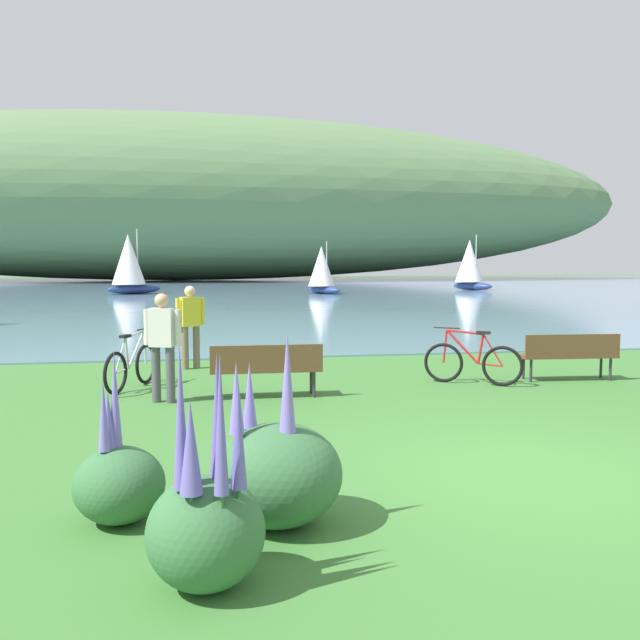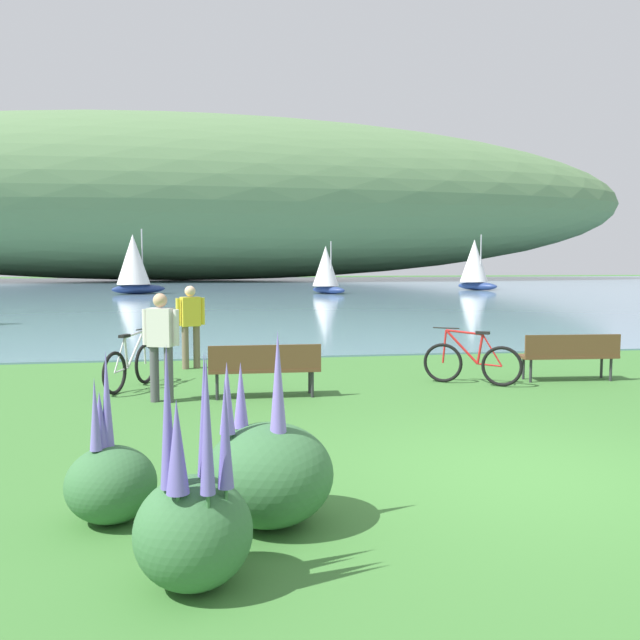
% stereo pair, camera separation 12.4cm
% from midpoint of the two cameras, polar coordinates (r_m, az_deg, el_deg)
% --- Properties ---
extents(ground_plane, '(200.00, 200.00, 0.00)m').
position_cam_midpoint_polar(ground_plane, '(7.40, 16.97, -12.44)').
color(ground_plane, '#3D7533').
extents(bay_water, '(180.00, 80.00, 0.04)m').
position_cam_midpoint_polar(bay_water, '(55.13, -6.27, 2.68)').
color(bay_water, '#6B8EA8').
rests_on(bay_water, ground).
extents(distant_hillside, '(112.94, 28.00, 19.46)m').
position_cam_midpoint_polar(distant_hillside, '(82.42, -12.38, 10.13)').
color(distant_hillside, '#567A4C').
rests_on(distant_hillside, bay_water).
extents(park_bench_near_camera, '(1.83, 0.60, 0.88)m').
position_cam_midpoint_polar(park_bench_near_camera, '(13.13, 20.30, -2.64)').
color(park_bench_near_camera, brown).
rests_on(park_bench_near_camera, ground).
extents(park_bench_further_along, '(1.81, 0.50, 0.88)m').
position_cam_midpoint_polar(park_bench_further_along, '(10.80, -4.94, -3.93)').
color(park_bench_further_along, brown).
rests_on(park_bench_further_along, ground).
extents(bicycle_leaning_near_bench, '(0.74, 1.66, 1.01)m').
position_cam_midpoint_polar(bicycle_leaning_near_bench, '(11.99, -16.12, -3.82)').
color(bicycle_leaning_near_bench, black).
rests_on(bicycle_leaning_near_bench, ground).
extents(bicycle_beside_path, '(1.53, 1.00, 1.01)m').
position_cam_midpoint_polar(bicycle_beside_path, '(12.27, 12.62, -3.55)').
color(bicycle_beside_path, black).
rests_on(bicycle_beside_path, ground).
extents(person_at_shoreline, '(0.58, 0.33, 1.71)m').
position_cam_midpoint_polar(person_at_shoreline, '(13.90, -11.29, -0.12)').
color(person_at_shoreline, '#72604C').
rests_on(person_at_shoreline, ground).
extents(person_on_the_grass, '(0.58, 0.34, 1.71)m').
position_cam_midpoint_polar(person_on_the_grass, '(10.65, -13.66, -1.70)').
color(person_on_the_grass, '#4C4C51').
rests_on(person_on_the_grass, ground).
extents(echium_bush_closest_to_camera, '(1.08, 1.08, 1.65)m').
position_cam_midpoint_polar(echium_bush_closest_to_camera, '(5.69, -4.28, -12.81)').
color(echium_bush_closest_to_camera, '#386B3D').
rests_on(echium_bush_closest_to_camera, ground).
extents(echium_bush_beside_closest, '(0.76, 0.76, 1.46)m').
position_cam_midpoint_polar(echium_bush_beside_closest, '(6.01, -17.42, -12.97)').
color(echium_bush_beside_closest, '#386B3D').
rests_on(echium_bush_beside_closest, ground).
extents(echium_bush_mid_cluster, '(0.80, 0.80, 1.67)m').
position_cam_midpoint_polar(echium_bush_mid_cluster, '(4.71, -10.51, -16.72)').
color(echium_bush_mid_cluster, '#386B3D').
rests_on(echium_bush_mid_cluster, ground).
extents(sailboat_mid_bay, '(2.98, 3.66, 4.26)m').
position_cam_midpoint_polar(sailboat_mid_bay, '(53.06, 12.64, 4.69)').
color(sailboat_mid_bay, navy).
rests_on(sailboat_mid_bay, bay_water).
extents(sailboat_toward_hillside, '(2.61, 3.00, 3.57)m').
position_cam_midpoint_polar(sailboat_toward_hillside, '(45.65, 0.08, 4.37)').
color(sailboat_toward_hillside, navy).
rests_on(sailboat_toward_hillside, bay_water).
extents(sailboat_far_off, '(3.83, 3.01, 4.42)m').
position_cam_midpoint_polar(sailboat_far_off, '(46.94, -16.10, 4.69)').
color(sailboat_far_off, navy).
rests_on(sailboat_far_off, bay_water).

